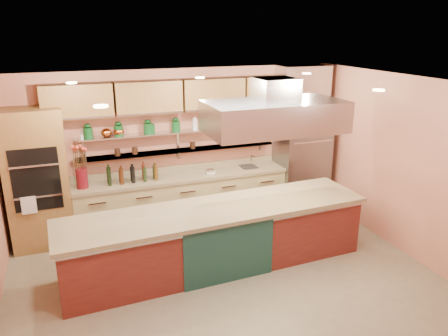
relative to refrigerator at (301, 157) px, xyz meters
name	(u,v)px	position (x,y,z in m)	size (l,w,h in m)	color
floor	(228,284)	(-2.35, -2.14, -1.06)	(6.00, 5.00, 0.02)	gray
ceiling	(229,85)	(-2.35, -2.14, 1.75)	(6.00, 5.00, 0.02)	black
wall_back	(180,146)	(-2.35, 0.36, 0.35)	(6.00, 0.04, 2.80)	tan
wall_front	(337,296)	(-2.35, -4.64, 0.35)	(6.00, 0.04, 2.80)	tan
wall_right	(409,168)	(0.65, -2.14, 0.35)	(0.04, 5.00, 2.80)	tan
oven_stack	(38,179)	(-4.80, 0.04, 0.10)	(0.95, 0.64, 2.30)	olive
refrigerator	(301,157)	(0.00, 0.00, 0.00)	(0.95, 0.72, 2.10)	gray
back_counter	(183,199)	(-2.40, 0.06, -0.58)	(3.84, 0.64, 0.93)	tan
wall_shelf_lower	(179,151)	(-2.40, 0.23, 0.30)	(3.60, 0.26, 0.03)	#BABCC2
wall_shelf_upper	(179,132)	(-2.40, 0.23, 0.65)	(3.60, 0.26, 0.03)	#BABCC2
upper_cabinets	(181,95)	(-2.35, 0.18, 1.30)	(4.60, 0.36, 0.55)	olive
range_hood	(274,116)	(-1.44, -1.60, 1.20)	(2.00, 1.00, 0.45)	#BABCC2
ceiling_downlights	(223,86)	(-2.35, -1.94, 1.72)	(4.00, 2.80, 0.02)	#FFE5A5
island	(216,237)	(-2.34, -1.60, -0.58)	(4.52, 0.98, 0.94)	maroon
flower_vase	(82,178)	(-4.13, 0.01, 0.05)	(0.19, 0.19, 0.33)	#5D0E17
oil_bottle_cluster	(133,174)	(-3.29, 0.01, 0.03)	(0.91, 0.26, 0.29)	black
kitchen_scale	(210,171)	(-1.89, 0.01, -0.08)	(0.16, 0.12, 0.09)	silver
bar_faucet	(251,161)	(-1.03, 0.11, 0.00)	(0.03, 0.03, 0.23)	silver
copper_kettle	(106,133)	(-3.66, 0.23, 0.74)	(0.18, 0.18, 0.14)	#BF5E2C
green_canister	(151,129)	(-2.90, 0.23, 0.74)	(0.13, 0.13, 0.16)	#0E4219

